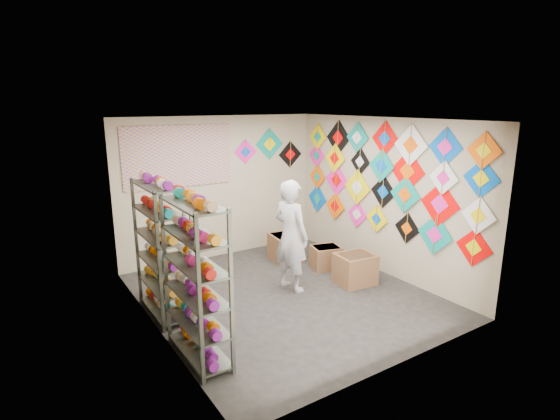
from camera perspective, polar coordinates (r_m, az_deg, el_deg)
ground at (r=6.96m, az=0.66°, el=-11.06°), size 4.50×4.50×0.00m
room_walls at (r=6.44m, az=0.70°, el=2.32°), size 4.50×4.50×4.50m
shelf_rack_front at (r=5.13m, az=-10.88°, el=-9.17°), size 0.40×1.10×1.90m
shelf_rack_back at (r=6.29m, az=-15.39°, el=-5.06°), size 0.40×1.10×1.90m
string_spools at (r=5.67m, az=-13.43°, el=-6.01°), size 0.12×2.36×0.12m
kite_wall_display at (r=7.68m, az=13.26°, el=3.91°), size 0.05×4.23×2.00m
back_wall_kites at (r=8.86m, az=-1.22°, el=7.91°), size 1.57×0.02×0.84m
poster at (r=8.02m, az=-13.09°, el=6.82°), size 2.00×0.01×1.10m
shopkeeper at (r=6.88m, az=1.44°, el=-3.38°), size 0.84×0.72×1.79m
carton_a at (r=7.40m, az=9.77°, el=-7.60°), size 0.65×0.56×0.50m
carton_b at (r=7.99m, az=6.03°, el=-6.17°), size 0.59×0.53×0.41m
carton_c at (r=8.34m, az=0.70°, el=-4.91°), size 0.59×0.64×0.50m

